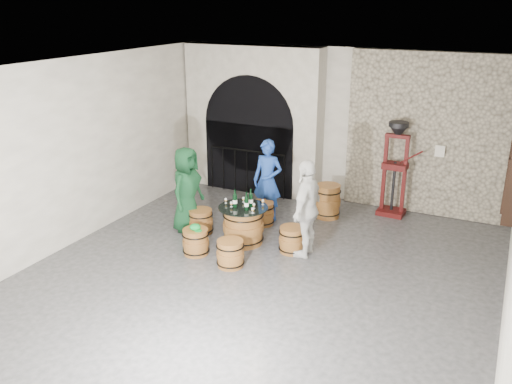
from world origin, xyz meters
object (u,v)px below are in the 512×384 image
at_px(barrel_stool_left, 201,221).
at_px(wine_bottle_left, 235,200).
at_px(person_green, 187,189).
at_px(side_barrel, 328,201).
at_px(person_white, 307,208).
at_px(barrel_stool_near_right, 230,254).
at_px(person_blue, 268,181).
at_px(wine_bottle_right, 251,199).
at_px(barrel_stool_far, 262,213).
at_px(barrel_stool_right, 292,240).
at_px(corking_press, 395,162).
at_px(wine_bottle_center, 247,203).
at_px(barrel_table, 243,225).
at_px(barrel_stool_near_left, 196,242).

xyz_separation_m(barrel_stool_left, wine_bottle_left, (0.78, -0.10, 0.59)).
xyz_separation_m(person_green, side_barrel, (2.14, 1.74, -0.47)).
distance_m(barrel_stool_left, person_white, 2.16).
xyz_separation_m(barrel_stool_near_right, wine_bottle_left, (-0.35, 0.83, 0.59)).
bearing_deg(person_blue, wine_bottle_right, -81.08).
xyz_separation_m(person_blue, wine_bottle_left, (-0.06, -1.23, 0.01)).
bearing_deg(barrel_stool_far, barrel_stool_right, -41.74).
height_order(barrel_stool_far, corking_press, corking_press).
height_order(barrel_stool_far, barrel_stool_near_right, same).
bearing_deg(barrel_stool_right, barrel_stool_near_right, -126.61).
xyz_separation_m(person_white, side_barrel, (-0.21, 1.75, -0.50)).
height_order(barrel_stool_left, barrel_stool_right, same).
bearing_deg(wine_bottle_left, wine_bottle_center, -8.43).
bearing_deg(side_barrel, barrel_stool_left, -136.60).
relative_size(barrel_stool_near_right, wine_bottle_right, 1.42).
distance_m(barrel_table, barrel_stool_far, 0.92).
distance_m(barrel_stool_near_right, corking_press, 3.96).
height_order(wine_bottle_center, side_barrel, wine_bottle_center).
xyz_separation_m(barrel_stool_left, barrel_stool_far, (0.85, 0.86, 0.00)).
bearing_deg(corking_press, barrel_stool_far, -140.58).
bearing_deg(corking_press, person_white, -107.78).
xyz_separation_m(barrel_stool_right, person_blue, (-0.99, 1.13, 0.58)).
xyz_separation_m(barrel_stool_left, person_blue, (0.84, 1.12, 0.58)).
relative_size(barrel_stool_far, wine_bottle_center, 1.42).
height_order(person_green, side_barrel, person_green).
bearing_deg(side_barrel, wine_bottle_right, -116.13).
bearing_deg(wine_bottle_left, barrel_stool_left, 172.37).
relative_size(wine_bottle_left, wine_bottle_center, 1.00).
xyz_separation_m(wine_bottle_left, wine_bottle_right, (0.24, 0.14, 0.00)).
height_order(barrel_table, barrel_stool_near_right, barrel_table).
relative_size(barrel_stool_left, barrel_stool_near_left, 1.00).
bearing_deg(side_barrel, person_white, -83.16).
relative_size(barrel_table, person_blue, 0.55).
xyz_separation_m(barrel_stool_far, person_green, (-1.14, -0.85, 0.58)).
relative_size(barrel_stool_near_left, person_green, 0.29).
distance_m(barrel_stool_far, wine_bottle_left, 1.13).
bearing_deg(person_green, side_barrel, -49.96).
height_order(barrel_stool_near_left, side_barrel, side_barrel).
bearing_deg(barrel_stool_left, barrel_table, -3.18).
distance_m(wine_bottle_center, wine_bottle_right, 0.18).
bearing_deg(barrel_stool_right, barrel_stool_near_left, -151.07).
distance_m(barrel_stool_near_left, wine_bottle_right, 1.20).
distance_m(wine_bottle_left, wine_bottle_right, 0.28).
bearing_deg(side_barrel, barrel_stool_near_right, -105.10).
relative_size(wine_bottle_left, side_barrel, 0.48).
height_order(barrel_stool_right, person_white, person_white).
xyz_separation_m(barrel_table, corking_press, (2.06, 2.51, 0.76)).
distance_m(person_green, side_barrel, 2.80).
xyz_separation_m(wine_bottle_left, side_barrel, (1.08, 1.86, -0.48)).
height_order(wine_bottle_center, corking_press, corking_press).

